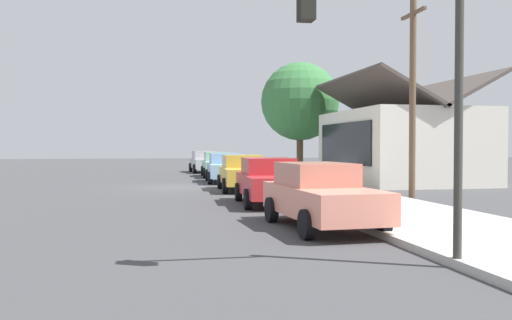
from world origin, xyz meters
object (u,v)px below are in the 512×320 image
(car_silver, at_px, (204,162))
(car_mustard, at_px, (243,172))
(car_skyblue, at_px, (225,167))
(car_seafoam, at_px, (217,164))
(shade_tree, at_px, (300,102))
(fire_hydrant_red, at_px, (242,170))
(utility_pole_wooden, at_px, (413,94))
(car_cherry, at_px, (269,181))
(traffic_light_main, at_px, (399,54))
(car_coral, at_px, (320,195))

(car_silver, bearing_deg, car_mustard, -1.72)
(car_skyblue, distance_m, car_mustard, 5.56)
(car_seafoam, relative_size, shade_tree, 0.64)
(shade_tree, height_order, fire_hydrant_red, shade_tree)
(car_silver, relative_size, utility_pole_wooden, 0.60)
(car_mustard, height_order, utility_pole_wooden, utility_pole_wooden)
(shade_tree, distance_m, fire_hydrant_red, 6.32)
(car_silver, bearing_deg, car_cherry, -1.91)
(shade_tree, relative_size, utility_pole_wooden, 1.00)
(car_seafoam, distance_m, traffic_light_main, 27.12)
(car_seafoam, relative_size, car_mustard, 1.08)
(car_silver, bearing_deg, car_skyblue, -1.73)
(car_cherry, bearing_deg, utility_pole_wooden, 98.26)
(car_skyblue, height_order, car_mustard, same)
(car_cherry, xyz_separation_m, traffic_light_main, (10.19, -0.12, 2.68))
(car_silver, height_order, car_seafoam, same)
(car_coral, bearing_deg, traffic_light_main, -5.26)
(car_silver, xyz_separation_m, car_seafoam, (5.93, 0.22, 0.00))
(car_coral, bearing_deg, car_cherry, 177.48)
(fire_hydrant_red, bearing_deg, utility_pole_wooden, 15.54)
(car_skyblue, distance_m, fire_hydrant_red, 3.81)
(car_coral, height_order, fire_hydrant_red, car_coral)
(car_silver, distance_m, fire_hydrant_red, 7.99)
(car_seafoam, bearing_deg, car_coral, 2.35)
(car_silver, relative_size, car_cherry, 0.98)
(car_cherry, bearing_deg, car_skyblue, -177.13)
(car_mustard, xyz_separation_m, utility_pole_wooden, (5.34, 5.49, 3.11))
(car_seafoam, xyz_separation_m, car_cherry, (16.80, -0.21, 0.00))
(car_skyblue, bearing_deg, traffic_light_main, 3.04)
(car_seafoam, distance_m, car_mustard, 10.94)
(car_cherry, distance_m, shade_tree, 18.09)
(car_cherry, height_order, shade_tree, shade_tree)
(shade_tree, height_order, utility_pole_wooden, utility_pole_wooden)
(car_coral, bearing_deg, car_mustard, 176.91)
(car_skyblue, bearing_deg, shade_tree, 136.22)
(car_mustard, xyz_separation_m, traffic_light_main, (16.04, -0.17, 2.68))
(car_silver, distance_m, car_seafoam, 5.94)
(car_coral, relative_size, fire_hydrant_red, 6.49)
(car_silver, distance_m, utility_pole_wooden, 23.12)
(car_mustard, bearing_deg, shade_tree, 155.00)
(car_coral, bearing_deg, fire_hydrant_red, 172.73)
(car_mustard, height_order, car_coral, same)
(car_seafoam, height_order, car_skyblue, same)
(car_mustard, bearing_deg, fire_hydrant_red, 173.26)
(car_cherry, bearing_deg, car_mustard, -177.50)
(car_silver, xyz_separation_m, shade_tree, (6.06, 5.72, 4.09))
(car_skyblue, height_order, shade_tree, shade_tree)
(car_cherry, xyz_separation_m, shade_tree, (-16.67, 5.71, 4.09))
(fire_hydrant_red, bearing_deg, car_skyblue, -23.47)
(car_cherry, bearing_deg, fire_hydrant_red, 177.11)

